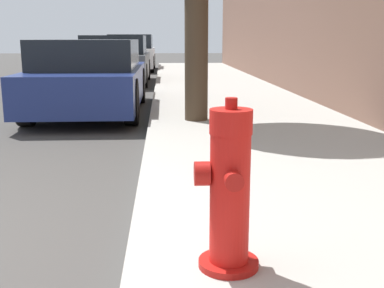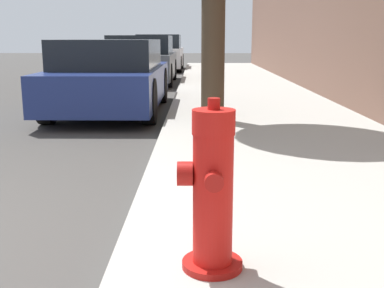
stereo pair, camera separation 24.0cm
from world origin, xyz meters
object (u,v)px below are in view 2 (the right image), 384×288
fire_hydrant (212,193)px  parked_car_near (111,77)px  parked_car_mid (142,60)px  parked_car_far (160,53)px

fire_hydrant → parked_car_near: parked_car_near is taller
parked_car_mid → parked_car_far: parked_car_far is taller
parked_car_near → fire_hydrant: bearing=-75.7°
parked_car_far → parked_car_mid: bearing=-90.8°
fire_hydrant → parked_car_mid: 11.90m
parked_car_near → parked_car_mid: (-0.09, 5.56, 0.03)m
fire_hydrant → parked_car_far: bearing=95.2°
parked_car_mid → fire_hydrant: bearing=-81.9°
fire_hydrant → parked_car_near: (-1.59, 6.22, 0.08)m
parked_car_mid → parked_car_far: bearing=89.2°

